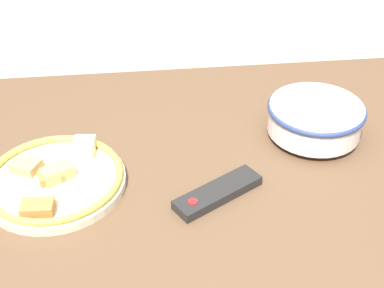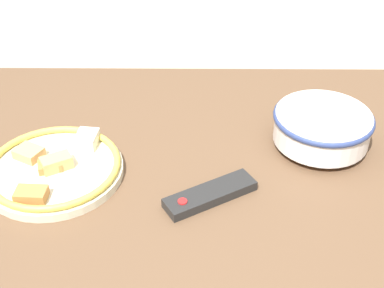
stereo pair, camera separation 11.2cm
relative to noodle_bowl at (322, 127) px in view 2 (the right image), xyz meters
The scene contains 4 objects.
dining_table 0.29m from the noodle_bowl, 13.87° to the left, with size 1.46×0.82×0.77m.
noodle_bowl is the anchor object (origin of this frame).
food_plate 0.57m from the noodle_bowl, 10.98° to the left, with size 0.28×0.28×0.05m.
tv_remote 0.30m from the noodle_bowl, 36.49° to the left, with size 0.19×0.14×0.02m.
Camera 2 is at (0.03, 0.90, 1.48)m, focal length 50.00 mm.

